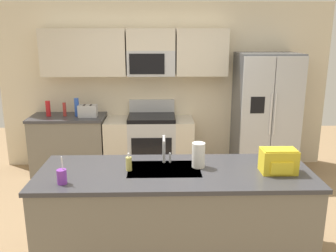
{
  "coord_description": "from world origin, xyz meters",
  "views": [
    {
      "loc": [
        -0.08,
        -3.62,
        2.17
      ],
      "look_at": [
        0.02,
        0.6,
        1.05
      ],
      "focal_mm": 38.62,
      "sensor_mm": 36.0,
      "label": 1
    }
  ],
  "objects_px": {
    "range_oven": "(150,144)",
    "paper_towel_roll": "(198,155)",
    "toaster": "(88,111)",
    "bottle_red": "(48,109)",
    "backpack": "(279,160)",
    "refrigerator": "(265,114)",
    "soap_dispenser": "(129,164)",
    "sink_faucet": "(165,147)",
    "bottle_blue": "(77,107)",
    "drink_cup_purple": "(62,177)",
    "pepper_mill": "(65,109)"
  },
  "relations": [
    {
      "from": "range_oven",
      "to": "paper_towel_roll",
      "type": "distance_m",
      "value": 2.31
    },
    {
      "from": "toaster",
      "to": "bottle_red",
      "type": "xyz_separation_m",
      "value": [
        -0.61,
        0.06,
        0.03
      ]
    },
    {
      "from": "range_oven",
      "to": "backpack",
      "type": "xyz_separation_m",
      "value": [
        1.25,
        -2.34,
        0.57
      ]
    },
    {
      "from": "refrigerator",
      "to": "soap_dispenser",
      "type": "xyz_separation_m",
      "value": [
        -1.9,
        -2.18,
        0.04
      ]
    },
    {
      "from": "paper_towel_roll",
      "to": "backpack",
      "type": "xyz_separation_m",
      "value": [
        0.72,
        -0.16,
        -0.0
      ]
    },
    {
      "from": "soap_dispenser",
      "to": "backpack",
      "type": "bearing_deg",
      "value": -3.46
    },
    {
      "from": "bottle_red",
      "to": "sink_faucet",
      "type": "height_order",
      "value": "sink_faucet"
    },
    {
      "from": "refrigerator",
      "to": "paper_towel_roll",
      "type": "relative_size",
      "value": 7.71
    },
    {
      "from": "bottle_red",
      "to": "sink_faucet",
      "type": "distance_m",
      "value": 2.72
    },
    {
      "from": "refrigerator",
      "to": "backpack",
      "type": "height_order",
      "value": "refrigerator"
    },
    {
      "from": "range_oven",
      "to": "bottle_blue",
      "type": "relative_size",
      "value": 4.87
    },
    {
      "from": "range_oven",
      "to": "soap_dispenser",
      "type": "height_order",
      "value": "range_oven"
    },
    {
      "from": "toaster",
      "to": "backpack",
      "type": "xyz_separation_m",
      "value": [
        2.18,
        -2.28,
        0.03
      ]
    },
    {
      "from": "toaster",
      "to": "bottle_blue",
      "type": "distance_m",
      "value": 0.19
    },
    {
      "from": "refrigerator",
      "to": "drink_cup_purple",
      "type": "bearing_deg",
      "value": -134.75
    },
    {
      "from": "range_oven",
      "to": "refrigerator",
      "type": "distance_m",
      "value": 1.84
    },
    {
      "from": "sink_faucet",
      "to": "drink_cup_purple",
      "type": "height_order",
      "value": "sink_faucet"
    },
    {
      "from": "range_oven",
      "to": "pepper_mill",
      "type": "distance_m",
      "value": 1.41
    },
    {
      "from": "pepper_mill",
      "to": "sink_faucet",
      "type": "xyz_separation_m",
      "value": [
        1.5,
        -2.08,
        0.06
      ]
    },
    {
      "from": "bottle_blue",
      "to": "drink_cup_purple",
      "type": "height_order",
      "value": "bottle_blue"
    },
    {
      "from": "bottle_blue",
      "to": "soap_dispenser",
      "type": "bearing_deg",
      "value": -66.61
    },
    {
      "from": "pepper_mill",
      "to": "backpack",
      "type": "height_order",
      "value": "backpack"
    },
    {
      "from": "pepper_mill",
      "to": "drink_cup_purple",
      "type": "bearing_deg",
      "value": -76.42
    },
    {
      "from": "paper_towel_roll",
      "to": "drink_cup_purple",
      "type": "bearing_deg",
      "value": -163.12
    },
    {
      "from": "range_oven",
      "to": "backpack",
      "type": "height_order",
      "value": "backpack"
    },
    {
      "from": "drink_cup_purple",
      "to": "paper_towel_roll",
      "type": "relative_size",
      "value": 1.03
    },
    {
      "from": "bottle_red",
      "to": "refrigerator",
      "type": "bearing_deg",
      "value": -1.36
    },
    {
      "from": "pepper_mill",
      "to": "drink_cup_purple",
      "type": "height_order",
      "value": "drink_cup_purple"
    },
    {
      "from": "refrigerator",
      "to": "drink_cup_purple",
      "type": "xyz_separation_m",
      "value": [
        -2.45,
        -2.47,
        0.04
      ]
    },
    {
      "from": "toaster",
      "to": "paper_towel_roll",
      "type": "xyz_separation_m",
      "value": [
        1.46,
        -2.13,
        0.03
      ]
    },
    {
      "from": "toaster",
      "to": "sink_faucet",
      "type": "height_order",
      "value": "sink_faucet"
    },
    {
      "from": "bottle_blue",
      "to": "soap_dispenser",
      "type": "height_order",
      "value": "bottle_blue"
    },
    {
      "from": "drink_cup_purple",
      "to": "bottle_blue",
      "type": "bearing_deg",
      "value": 99.52
    },
    {
      "from": "toaster",
      "to": "bottle_red",
      "type": "height_order",
      "value": "bottle_red"
    },
    {
      "from": "refrigerator",
      "to": "soap_dispenser",
      "type": "distance_m",
      "value": 2.9
    },
    {
      "from": "toaster",
      "to": "paper_towel_roll",
      "type": "relative_size",
      "value": 1.17
    },
    {
      "from": "drink_cup_purple",
      "to": "soap_dispenser",
      "type": "height_order",
      "value": "drink_cup_purple"
    },
    {
      "from": "soap_dispenser",
      "to": "range_oven",
      "type": "bearing_deg",
      "value": 86.7
    },
    {
      "from": "bottle_red",
      "to": "drink_cup_purple",
      "type": "relative_size",
      "value": 0.95
    },
    {
      "from": "bottle_blue",
      "to": "drink_cup_purple",
      "type": "xyz_separation_m",
      "value": [
        0.42,
        -2.53,
        -0.07
      ]
    },
    {
      "from": "drink_cup_purple",
      "to": "paper_towel_roll",
      "type": "xyz_separation_m",
      "value": [
        1.2,
        0.37,
        0.05
      ]
    },
    {
      "from": "refrigerator",
      "to": "toaster",
      "type": "relative_size",
      "value": 6.61
    },
    {
      "from": "toaster",
      "to": "pepper_mill",
      "type": "xyz_separation_m",
      "value": [
        -0.36,
        0.05,
        0.01
      ]
    },
    {
      "from": "bottle_blue",
      "to": "bottle_red",
      "type": "xyz_separation_m",
      "value": [
        -0.44,
        0.02,
        -0.02
      ]
    },
    {
      "from": "range_oven",
      "to": "bottle_red",
      "type": "distance_m",
      "value": 1.64
    },
    {
      "from": "toaster",
      "to": "pepper_mill",
      "type": "height_order",
      "value": "pepper_mill"
    },
    {
      "from": "pepper_mill",
      "to": "drink_cup_purple",
      "type": "relative_size",
      "value": 0.84
    },
    {
      "from": "bottle_red",
      "to": "paper_towel_roll",
      "type": "relative_size",
      "value": 0.98
    },
    {
      "from": "bottle_blue",
      "to": "drink_cup_purple",
      "type": "bearing_deg",
      "value": -80.48
    },
    {
      "from": "toaster",
      "to": "pepper_mill",
      "type": "distance_m",
      "value": 0.37
    }
  ]
}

